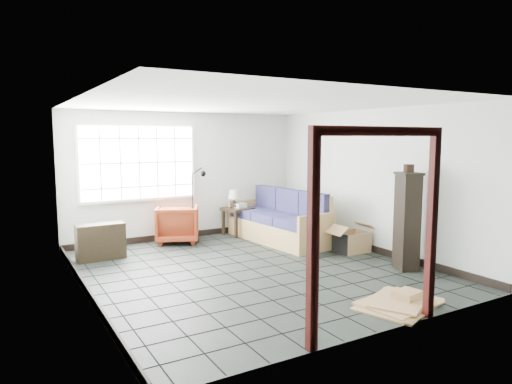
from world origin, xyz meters
TOP-DOWN VIEW (x-y plane):
  - ground at (0.00, 0.00)m, footprint 5.50×5.50m
  - room_shell at (0.00, 0.03)m, footprint 5.02×5.52m
  - window_panel at (-1.00, 2.70)m, footprint 2.32×0.08m
  - doorway_trim at (0.00, -2.70)m, footprint 1.80×0.08m
  - futon_sofa at (1.52, 1.48)m, footprint 1.10×2.42m
  - armchair at (-0.34, 2.40)m, footprint 1.04×1.02m
  - side_table at (1.01, 2.40)m, footprint 0.64×0.64m
  - table_lamp at (0.95, 2.43)m, footprint 0.33×0.33m
  - projector at (1.06, 2.39)m, footprint 0.30×0.26m
  - floor_lamp at (0.10, 2.39)m, footprint 0.45×0.29m
  - console_shelf at (-1.94, 1.83)m, footprint 0.81×0.33m
  - tall_shelf at (2.15, -1.20)m, footprint 0.46×0.51m
  - pot at (2.19, -1.16)m, footprint 0.21×0.21m
  - open_box at (2.15, 0.07)m, footprint 0.92×0.47m
  - cardboard_pile at (0.85, -2.28)m, footprint 1.30×1.10m

SIDE VIEW (x-z plane):
  - ground at x=0.00m, z-range 0.00..0.00m
  - cardboard_pile at x=0.85m, z-range -0.04..0.12m
  - open_box at x=2.15m, z-range -0.07..0.44m
  - console_shelf at x=-1.94m, z-range 0.00..0.62m
  - futon_sofa at x=1.52m, z-range -0.14..0.90m
  - armchair at x=-0.34m, z-range 0.00..0.83m
  - side_table at x=1.01m, z-range 0.19..0.79m
  - projector at x=1.06m, z-range 0.60..0.69m
  - tall_shelf at x=2.15m, z-range 0.01..1.56m
  - floor_lamp at x=0.10m, z-range 0.05..1.53m
  - table_lamp at x=0.95m, z-range 0.67..1.06m
  - doorway_trim at x=0.00m, z-range 0.28..2.48m
  - window_panel at x=-1.00m, z-range 0.84..2.36m
  - pot at x=2.19m, z-range 1.55..1.67m
  - room_shell at x=0.00m, z-range 0.37..2.98m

